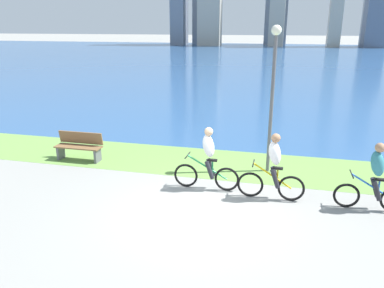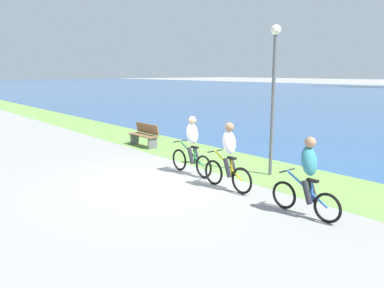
{
  "view_description": "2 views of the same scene",
  "coord_description": "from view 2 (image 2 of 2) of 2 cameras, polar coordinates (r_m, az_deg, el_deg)",
  "views": [
    {
      "loc": [
        1.72,
        -7.69,
        4.16
      ],
      "look_at": [
        -0.5,
        1.34,
        1.19
      ],
      "focal_mm": 35.23,
      "sensor_mm": 36.0,
      "label": 1
    },
    {
      "loc": [
        8.03,
        -5.44,
        2.9
      ],
      "look_at": [
        0.07,
        1.17,
        0.92
      ],
      "focal_mm": 35.31,
      "sensor_mm": 36.0,
      "label": 2
    }
  ],
  "objects": [
    {
      "name": "cyclist_trailing",
      "position": [
        9.38,
        5.53,
        -1.91
      ],
      "size": [
        1.65,
        0.52,
        1.7
      ],
      "color": "black",
      "rests_on": "ground"
    },
    {
      "name": "ground_plane",
      "position": [
        10.12,
        -5.39,
        -5.88
      ],
      "size": [
        300.0,
        300.0,
        0.0
      ],
      "primitive_type": "plane",
      "color": "gray"
    },
    {
      "name": "cyclist_distant_rear",
      "position": [
        7.96,
        17.07,
        -4.75
      ],
      "size": [
        1.63,
        0.52,
        1.65
      ],
      "color": "black",
      "rests_on": "ground"
    },
    {
      "name": "cyclist_lead",
      "position": [
        10.72,
        -0.01,
        -0.27
      ],
      "size": [
        1.74,
        0.52,
        1.68
      ],
      "color": "black",
      "rests_on": "ground"
    },
    {
      "name": "grass_strip_bayside",
      "position": [
        12.16,
        7.25,
        -3.04
      ],
      "size": [
        120.0,
        2.62,
        0.01
      ],
      "primitive_type": "cube",
      "color": "#6B9947",
      "rests_on": "ground"
    },
    {
      "name": "lamppost_tall",
      "position": [
        10.71,
        12.25,
        9.47
      ],
      "size": [
        0.28,
        0.28,
        4.15
      ],
      "color": "#595960",
      "rests_on": "ground"
    },
    {
      "name": "bench_near_path",
      "position": [
        15.03,
        -7.2,
        1.36
      ],
      "size": [
        1.5,
        0.47,
        0.9
      ],
      "color": "brown",
      "rests_on": "ground"
    }
  ]
}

